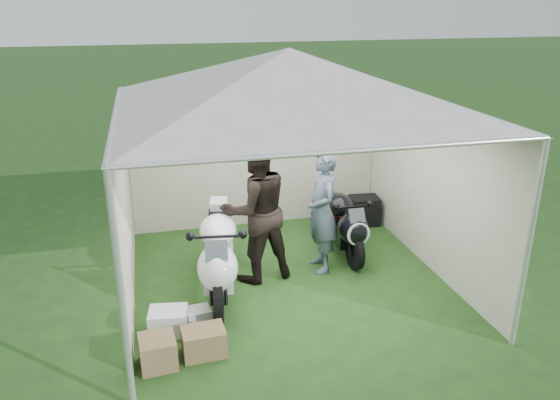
# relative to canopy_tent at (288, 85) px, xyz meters

# --- Properties ---
(ground) EXTENTS (80.00, 80.00, 0.00)m
(ground) POSITION_rel_canopy_tent_xyz_m (0.00, -0.03, -2.58)
(ground) COLOR #1E3B17
(ground) RESTS_ON ground
(canopy_tent) EXTENTS (5.66, 5.66, 3.00)m
(canopy_tent) POSITION_rel_canopy_tent_xyz_m (0.00, 0.00, 0.00)
(canopy_tent) COLOR silver
(canopy_tent) RESTS_ON ground
(motorcycle_white) EXTENTS (0.66, 2.09, 1.03)m
(motorcycle_white) POSITION_rel_canopy_tent_xyz_m (-0.94, -0.22, -2.00)
(motorcycle_white) COLOR black
(motorcycle_white) RESTS_ON ground
(motorcycle_black) EXTENTS (0.42, 1.80, 0.89)m
(motorcycle_black) POSITION_rel_canopy_tent_xyz_m (0.96, 0.58, -2.08)
(motorcycle_black) COLOR black
(motorcycle_black) RESTS_ON ground
(paddock_stand) EXTENTS (0.33, 0.21, 0.25)m
(paddock_stand) POSITION_rel_canopy_tent_xyz_m (0.95, 1.40, -2.45)
(paddock_stand) COLOR blue
(paddock_stand) RESTS_ON ground
(person_dark_jacket) EXTENTS (1.08, 0.92, 1.95)m
(person_dark_jacket) POSITION_rel_canopy_tent_xyz_m (-0.39, 0.12, -1.60)
(person_dark_jacket) COLOR black
(person_dark_jacket) RESTS_ON ground
(person_blue_jacket) EXTENTS (0.41, 0.63, 1.71)m
(person_blue_jacket) POSITION_rel_canopy_tent_xyz_m (0.52, 0.15, -1.72)
(person_blue_jacket) COLOR slate
(person_blue_jacket) RESTS_ON ground
(equipment_box) EXTENTS (0.50, 0.42, 0.47)m
(equipment_box) POSITION_rel_canopy_tent_xyz_m (1.70, 1.50, -2.34)
(equipment_box) COLOR black
(equipment_box) RESTS_ON ground
(crate_0) EXTENTS (0.47, 0.39, 0.28)m
(crate_0) POSITION_rel_canopy_tent_xyz_m (-1.61, -0.91, -2.43)
(crate_0) COLOR silver
(crate_0) RESTS_ON ground
(crate_1) EXTENTS (0.39, 0.39, 0.32)m
(crate_1) POSITION_rel_canopy_tent_xyz_m (-1.75, -1.48, -2.41)
(crate_1) COLOR brown
(crate_1) RESTS_ON ground
(crate_2) EXTENTS (0.30, 0.27, 0.20)m
(crate_2) POSITION_rel_canopy_tent_xyz_m (-1.27, -0.83, -2.47)
(crate_2) COLOR silver
(crate_2) RESTS_ON ground
(crate_3) EXTENTS (0.46, 0.34, 0.30)m
(crate_3) POSITION_rel_canopy_tent_xyz_m (-1.28, -1.41, -2.43)
(crate_3) COLOR brown
(crate_3) RESTS_ON ground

